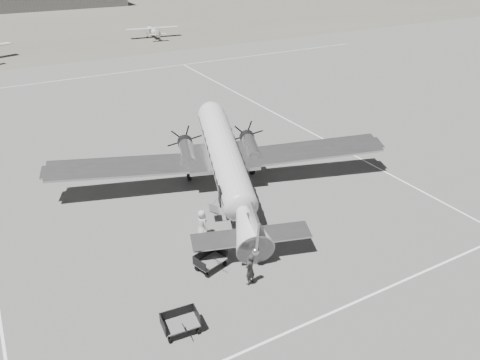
% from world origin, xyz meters
% --- Properties ---
extents(ground, '(260.00, 260.00, 0.00)m').
position_xyz_m(ground, '(0.00, 0.00, 0.00)').
color(ground, slate).
rests_on(ground, ground).
extents(taxi_line_near, '(60.00, 0.15, 0.01)m').
position_xyz_m(taxi_line_near, '(0.00, -14.00, 0.01)').
color(taxi_line_near, white).
rests_on(taxi_line_near, ground).
extents(taxi_line_right, '(0.15, 80.00, 0.01)m').
position_xyz_m(taxi_line_right, '(12.00, 0.00, 0.01)').
color(taxi_line_right, white).
rests_on(taxi_line_right, ground).
extents(taxi_line_horizon, '(90.00, 0.15, 0.01)m').
position_xyz_m(taxi_line_horizon, '(0.00, 40.00, 0.01)').
color(taxi_line_horizon, white).
rests_on(taxi_line_horizon, ground).
extents(grass_infield, '(260.00, 90.00, 0.01)m').
position_xyz_m(grass_infield, '(0.00, 95.00, 0.00)').
color(grass_infield, '#676456').
rests_on(grass_infield, ground).
extents(dc3_airliner, '(31.20, 25.76, 5.12)m').
position_xyz_m(dc3_airliner, '(-1.52, -0.06, 2.56)').
color(dc3_airliner, silver).
rests_on(dc3_airliner, ground).
extents(light_plane_right, '(11.17, 9.47, 2.13)m').
position_xyz_m(light_plane_right, '(15.57, 63.18, 1.07)').
color(light_plane_right, silver).
rests_on(light_plane_right, ground).
extents(baggage_cart_near, '(2.24, 1.87, 1.09)m').
position_xyz_m(baggage_cart_near, '(-6.58, -7.50, 0.54)').
color(baggage_cart_near, '#606060').
rests_on(baggage_cart_near, ground).
extents(baggage_cart_far, '(2.04, 1.53, 1.09)m').
position_xyz_m(baggage_cart_far, '(-10.13, -11.33, 0.54)').
color(baggage_cart_far, '#606060').
rests_on(baggage_cart_far, ground).
extents(ground_crew, '(0.86, 0.74, 1.99)m').
position_xyz_m(ground_crew, '(-5.24, -9.82, 0.99)').
color(ground_crew, '#2B2B2B').
rests_on(ground_crew, ground).
extents(ramp_agent, '(0.72, 0.83, 1.48)m').
position_xyz_m(ramp_agent, '(-6.01, -5.65, 0.74)').
color(ramp_agent, beige).
rests_on(ramp_agent, ground).
extents(passenger, '(0.74, 1.01, 1.92)m').
position_xyz_m(passenger, '(-5.54, -4.13, 0.96)').
color(passenger, silver).
rests_on(passenger, ground).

